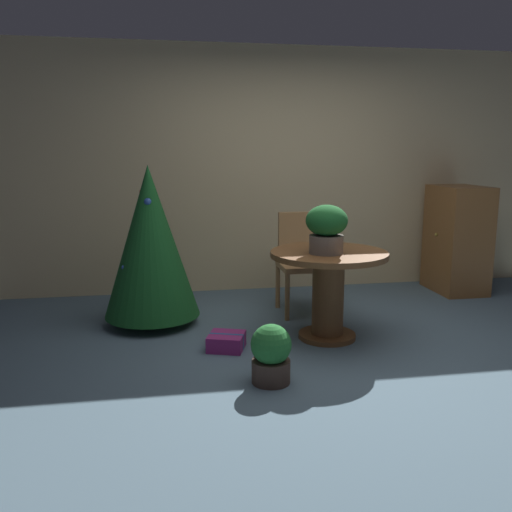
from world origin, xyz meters
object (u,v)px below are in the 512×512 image
(flower_vase, at_px, (327,227))
(potted_plant, at_px, (271,354))
(wooden_cabinet, at_px, (457,239))
(wooden_chair_far, at_px, (303,257))
(gift_box_purple, at_px, (226,342))
(holiday_tree, at_px, (150,242))
(round_dining_table, at_px, (328,282))

(flower_vase, relative_size, potted_plant, 0.95)
(flower_vase, bearing_deg, wooden_cabinet, 35.00)
(flower_vase, distance_m, potted_plant, 1.18)
(wooden_chair_far, bearing_deg, gift_box_purple, -132.59)
(gift_box_purple, relative_size, wooden_cabinet, 0.30)
(flower_vase, xyz_separation_m, gift_box_purple, (-0.80, -0.04, -0.88))
(holiday_tree, height_order, wooden_cabinet, holiday_tree)
(flower_vase, relative_size, wooden_cabinet, 0.34)
(gift_box_purple, bearing_deg, wooden_chair_far, 47.41)
(round_dining_table, height_order, potted_plant, round_dining_table)
(round_dining_table, xyz_separation_m, flower_vase, (-0.05, -0.07, 0.46))
(wooden_cabinet, distance_m, potted_plant, 3.21)
(gift_box_purple, bearing_deg, wooden_cabinet, 26.89)
(flower_vase, height_order, wooden_cabinet, wooden_cabinet)
(gift_box_purple, distance_m, wooden_cabinet, 3.05)
(wooden_chair_far, bearing_deg, potted_plant, -111.59)
(flower_vase, relative_size, wooden_chair_far, 0.41)
(round_dining_table, relative_size, potted_plant, 2.35)
(holiday_tree, height_order, potted_plant, holiday_tree)
(wooden_cabinet, bearing_deg, potted_plant, -140.48)
(gift_box_purple, bearing_deg, flower_vase, 3.16)
(round_dining_table, height_order, flower_vase, flower_vase)
(wooden_chair_far, relative_size, gift_box_purple, 2.77)
(holiday_tree, bearing_deg, round_dining_table, -23.75)
(potted_plant, bearing_deg, gift_box_purple, 108.05)
(round_dining_table, distance_m, flower_vase, 0.47)
(round_dining_table, bearing_deg, wooden_cabinet, 34.19)
(round_dining_table, distance_m, potted_plant, 1.05)
(wooden_chair_far, distance_m, wooden_cabinet, 1.88)
(wooden_chair_far, bearing_deg, holiday_tree, -172.59)
(round_dining_table, relative_size, holiday_tree, 0.67)
(wooden_cabinet, bearing_deg, holiday_tree, -169.22)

